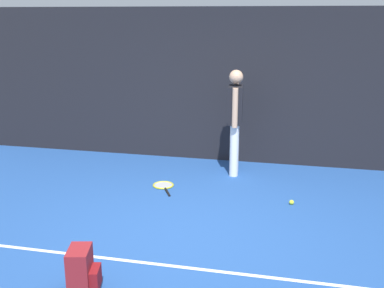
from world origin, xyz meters
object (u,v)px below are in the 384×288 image
at_px(tennis_player, 235,116).
at_px(tennis_ball_near_player, 292,202).
at_px(backpack, 82,271).
at_px(tennis_racket, 164,186).

height_order(tennis_player, tennis_ball_near_player, tennis_player).
distance_m(tennis_player, backpack, 3.87).
bearing_deg(tennis_player, tennis_racket, -54.17).
distance_m(tennis_racket, backpack, 2.83).
distance_m(tennis_player, tennis_racket, 1.60).
xyz_separation_m(backpack, tennis_ball_near_player, (1.90, 2.55, -0.18)).
xyz_separation_m(tennis_player, backpack, (-0.94, -3.67, -0.76)).
height_order(tennis_racket, tennis_ball_near_player, tennis_ball_near_player).
xyz_separation_m(tennis_racket, backpack, (0.02, -2.83, 0.20)).
bearing_deg(backpack, tennis_racket, -12.94).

